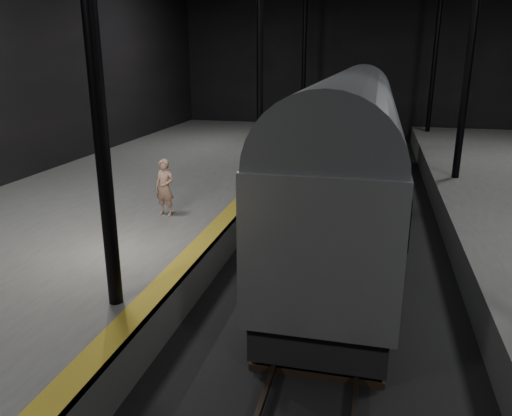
% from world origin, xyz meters
% --- Properties ---
extents(ground, '(44.00, 44.00, 0.00)m').
position_xyz_m(ground, '(0.00, 0.00, 0.00)').
color(ground, black).
rests_on(ground, ground).
extents(platform_left, '(9.00, 43.80, 1.00)m').
position_xyz_m(platform_left, '(-7.50, 0.00, 0.50)').
color(platform_left, '#51514E').
rests_on(platform_left, ground).
extents(tactile_strip, '(0.50, 43.80, 0.01)m').
position_xyz_m(tactile_strip, '(-3.25, 0.00, 1.00)').
color(tactile_strip, olive).
rests_on(tactile_strip, platform_left).
extents(track, '(2.40, 43.00, 0.24)m').
position_xyz_m(track, '(0.00, 0.00, 0.07)').
color(track, '#3F3328').
rests_on(track, ground).
extents(train, '(2.75, 18.30, 4.89)m').
position_xyz_m(train, '(-0.00, 4.80, 2.73)').
color(train, '#999CA1').
rests_on(train, ground).
extents(woman, '(0.66, 0.49, 1.64)m').
position_xyz_m(woman, '(-5.01, 1.19, 1.82)').
color(woman, tan).
rests_on(woman, platform_left).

